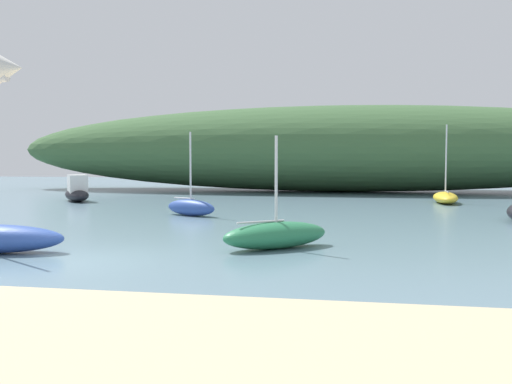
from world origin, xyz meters
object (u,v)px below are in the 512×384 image
object	(u,v)px
sailboat_centre_water	(445,197)
motorboat_by_sandbar	(77,192)
sailboat_east_reach	(191,207)
sailboat_far_right	(276,235)

from	to	relation	value
sailboat_centre_water	motorboat_by_sandbar	bearing A→B (deg)	-173.52
sailboat_east_reach	sailboat_centre_water	bearing A→B (deg)	37.46
sailboat_far_right	sailboat_east_reach	xyz separation A→B (m)	(-4.89, 8.14, 0.00)
sailboat_centre_water	sailboat_far_right	bearing A→B (deg)	-112.38
sailboat_centre_water	sailboat_far_right	world-z (taller)	sailboat_centre_water
motorboat_by_sandbar	sailboat_far_right	distance (m)	20.42
sailboat_east_reach	sailboat_far_right	bearing A→B (deg)	-58.99
sailboat_far_right	sailboat_east_reach	world-z (taller)	sailboat_east_reach
motorboat_by_sandbar	sailboat_east_reach	xyz separation A→B (m)	(8.98, -6.84, -0.18)
sailboat_centre_water	sailboat_east_reach	bearing A→B (deg)	-142.54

